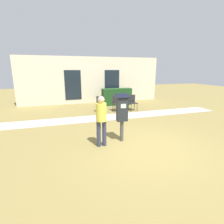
{
  "coord_description": "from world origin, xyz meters",
  "views": [
    {
      "loc": [
        -2.56,
        -4.44,
        2.35
      ],
      "look_at": [
        -0.93,
        0.61,
        1.05
      ],
      "focal_mm": 28.0,
      "sensor_mm": 36.0,
      "label": 1
    }
  ],
  "objects_px": {
    "person_standing": "(101,117)",
    "outdoor_chair_middle": "(117,102)",
    "outdoor_chair_right": "(132,101)",
    "parking_meter": "(122,111)",
    "outdoor_chair_left": "(101,103)"
  },
  "relations": [
    {
      "from": "person_standing",
      "to": "outdoor_chair_right",
      "type": "height_order",
      "value": "person_standing"
    },
    {
      "from": "parking_meter",
      "to": "outdoor_chair_left",
      "type": "bearing_deg",
      "value": 85.29
    },
    {
      "from": "person_standing",
      "to": "outdoor_chair_right",
      "type": "bearing_deg",
      "value": 36.74
    },
    {
      "from": "person_standing",
      "to": "outdoor_chair_middle",
      "type": "relative_size",
      "value": 1.76
    },
    {
      "from": "parking_meter",
      "to": "outdoor_chair_right",
      "type": "relative_size",
      "value": 1.77
    },
    {
      "from": "parking_meter",
      "to": "person_standing",
      "type": "height_order",
      "value": "parking_meter"
    },
    {
      "from": "outdoor_chair_middle",
      "to": "outdoor_chair_left",
      "type": "bearing_deg",
      "value": 163.16
    },
    {
      "from": "person_standing",
      "to": "outdoor_chair_left",
      "type": "relative_size",
      "value": 1.76
    },
    {
      "from": "person_standing",
      "to": "outdoor_chair_middle",
      "type": "xyz_separation_m",
      "value": [
        2.03,
        4.35,
        -0.4
      ]
    },
    {
      "from": "outdoor_chair_middle",
      "to": "outdoor_chair_right",
      "type": "height_order",
      "value": "same"
    },
    {
      "from": "outdoor_chair_left",
      "to": "outdoor_chair_right",
      "type": "bearing_deg",
      "value": -26.08
    },
    {
      "from": "parking_meter",
      "to": "outdoor_chair_middle",
      "type": "distance_m",
      "value": 4.39
    },
    {
      "from": "parking_meter",
      "to": "outdoor_chair_right",
      "type": "distance_m",
      "value": 4.68
    },
    {
      "from": "outdoor_chair_middle",
      "to": "outdoor_chair_right",
      "type": "xyz_separation_m",
      "value": [
        0.95,
        -0.08,
        0.0
      ]
    },
    {
      "from": "parking_meter",
      "to": "outdoor_chair_right",
      "type": "height_order",
      "value": "parking_meter"
    }
  ]
}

